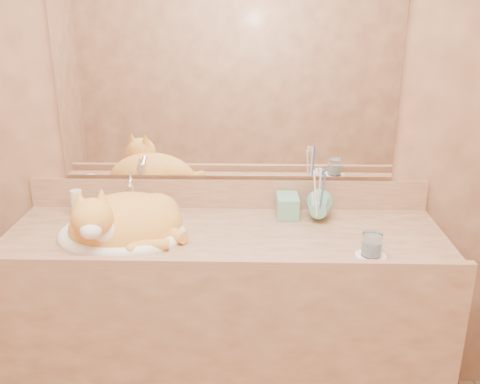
{
  "coord_description": "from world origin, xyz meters",
  "views": [
    {
      "loc": [
        0.1,
        -1.04,
        1.65
      ],
      "look_at": [
        0.06,
        0.7,
        1.02
      ],
      "focal_mm": 40.0,
      "sensor_mm": 36.0,
      "label": 1
    }
  ],
  "objects_px": {
    "vanity_counter": "(225,333)",
    "toothbrush_cup": "(318,213)",
    "soap_dispenser": "(289,199)",
    "water_glass": "(372,245)",
    "sink_basin": "(121,217)",
    "cat": "(123,220)"
  },
  "relations": [
    {
      "from": "soap_dispenser",
      "to": "sink_basin",
      "type": "bearing_deg",
      "value": -168.36
    },
    {
      "from": "sink_basin",
      "to": "soap_dispenser",
      "type": "distance_m",
      "value": 0.62
    },
    {
      "from": "toothbrush_cup",
      "to": "water_glass",
      "type": "distance_m",
      "value": 0.31
    },
    {
      "from": "sink_basin",
      "to": "water_glass",
      "type": "distance_m",
      "value": 0.87
    },
    {
      "from": "vanity_counter",
      "to": "soap_dispenser",
      "type": "height_order",
      "value": "soap_dispenser"
    },
    {
      "from": "soap_dispenser",
      "to": "toothbrush_cup",
      "type": "distance_m",
      "value": 0.12
    },
    {
      "from": "soap_dispenser",
      "to": "toothbrush_cup",
      "type": "bearing_deg",
      "value": -14.64
    },
    {
      "from": "vanity_counter",
      "to": "water_glass",
      "type": "xyz_separation_m",
      "value": [
        0.49,
        -0.18,
        0.47
      ]
    },
    {
      "from": "vanity_counter",
      "to": "toothbrush_cup",
      "type": "relative_size",
      "value": 14.81
    },
    {
      "from": "cat",
      "to": "water_glass",
      "type": "relative_size",
      "value": 5.31
    },
    {
      "from": "vanity_counter",
      "to": "water_glass",
      "type": "bearing_deg",
      "value": -19.8
    },
    {
      "from": "toothbrush_cup",
      "to": "water_glass",
      "type": "bearing_deg",
      "value": -61.73
    },
    {
      "from": "sink_basin",
      "to": "toothbrush_cup",
      "type": "height_order",
      "value": "sink_basin"
    },
    {
      "from": "cat",
      "to": "toothbrush_cup",
      "type": "xyz_separation_m",
      "value": [
        0.71,
        0.13,
        -0.02
      ]
    },
    {
      "from": "sink_basin",
      "to": "vanity_counter",
      "type": "bearing_deg",
      "value": -6.79
    },
    {
      "from": "vanity_counter",
      "to": "cat",
      "type": "bearing_deg",
      "value": -174.28
    },
    {
      "from": "vanity_counter",
      "to": "soap_dispenser",
      "type": "relative_size",
      "value": 8.54
    },
    {
      "from": "sink_basin",
      "to": "cat",
      "type": "distance_m",
      "value": 0.02
    },
    {
      "from": "vanity_counter",
      "to": "cat",
      "type": "xyz_separation_m",
      "value": [
        -0.36,
        -0.04,
        0.49
      ]
    },
    {
      "from": "sink_basin",
      "to": "water_glass",
      "type": "xyz_separation_m",
      "value": [
        0.86,
        -0.16,
        -0.02
      ]
    },
    {
      "from": "sink_basin",
      "to": "cat",
      "type": "relative_size",
      "value": 1.1
    },
    {
      "from": "soap_dispenser",
      "to": "water_glass",
      "type": "xyz_separation_m",
      "value": [
        0.25,
        -0.3,
        -0.05
      ]
    }
  ]
}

